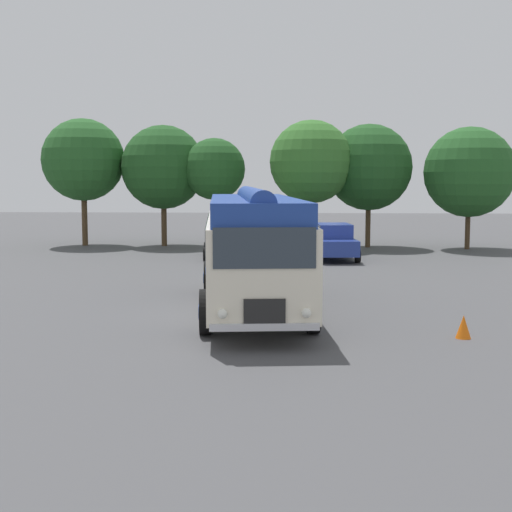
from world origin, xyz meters
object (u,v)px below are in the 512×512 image
at_px(car_near_left, 224,240).
at_px(car_mid_left, 275,240).
at_px(traffic_cone, 463,327).
at_px(vintage_bus, 253,244).
at_px(car_mid_right, 334,241).

xyz_separation_m(car_near_left, car_mid_left, (2.41, 0.20, 0.00)).
bearing_deg(traffic_cone, vintage_bus, 147.76).
distance_m(car_near_left, traffic_cone, 18.46).
distance_m(car_near_left, car_mid_left, 2.42).
xyz_separation_m(car_mid_left, traffic_cone, (5.03, -17.09, -0.57)).
distance_m(car_mid_left, car_mid_right, 2.84).
bearing_deg(vintage_bus, car_near_left, 99.43).
relative_size(car_near_left, traffic_cone, 7.95).
relative_size(vintage_bus, car_near_left, 2.36).
bearing_deg(car_near_left, traffic_cone, -66.23).
bearing_deg(car_mid_left, vintage_bus, -90.62).
xyz_separation_m(vintage_bus, car_mid_right, (2.92, 13.20, -1.05)).
xyz_separation_m(car_near_left, traffic_cone, (7.44, -16.89, -0.57)).
distance_m(vintage_bus, car_mid_right, 13.56).
xyz_separation_m(car_mid_left, car_mid_right, (2.77, -0.62, 0.00)).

